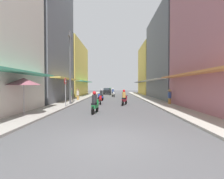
% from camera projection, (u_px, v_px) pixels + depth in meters
% --- Properties ---
extents(ground_plane, '(93.57, 93.57, 0.00)m').
position_uv_depth(ground_plane, '(114.00, 100.00, 22.97)').
color(ground_plane, '#4C4C4F').
extents(sidewalk_left, '(2.09, 50.53, 0.12)m').
position_uv_depth(sidewalk_left, '(78.00, 99.00, 23.07)').
color(sidewalk_left, '#9E9991').
rests_on(sidewalk_left, ground).
extents(sidewalk_right, '(2.09, 50.53, 0.12)m').
position_uv_depth(sidewalk_right, '(150.00, 99.00, 22.88)').
color(sidewalk_right, '#ADA89E').
rests_on(sidewalk_right, ground).
extents(building_left_mid, '(7.05, 9.55, 17.68)m').
position_uv_depth(building_left_mid, '(39.00, 30.00, 20.04)').
color(building_left_mid, slate).
rests_on(building_left_mid, ground).
extents(building_left_far, '(7.05, 12.27, 10.20)m').
position_uv_depth(building_left_far, '(67.00, 70.00, 31.86)').
color(building_left_far, '#EFD159').
rests_on(building_left_far, ground).
extents(building_right_mid, '(7.05, 12.70, 12.74)m').
position_uv_depth(building_right_mid, '(175.00, 56.00, 24.41)').
color(building_right_mid, slate).
rests_on(building_right_mid, ground).
extents(building_right_far, '(7.05, 10.50, 10.95)m').
position_uv_depth(building_right_far, '(155.00, 70.00, 36.67)').
color(building_right_far, '#EFD159').
rests_on(building_right_far, ground).
extents(motorbike_black, '(0.55, 1.81, 1.58)m').
position_uv_depth(motorbike_black, '(110.00, 92.00, 34.39)').
color(motorbike_black, black).
rests_on(motorbike_black, ground).
extents(motorbike_green, '(0.55, 1.80, 1.58)m').
position_uv_depth(motorbike_green, '(95.00, 103.00, 11.54)').
color(motorbike_green, black).
rests_on(motorbike_green, ground).
extents(motorbike_red, '(0.55, 1.81, 0.96)m').
position_uv_depth(motorbike_red, '(100.00, 99.00, 17.22)').
color(motorbike_red, black).
rests_on(motorbike_red, ground).
extents(motorbike_maroon, '(0.74, 1.74, 1.58)m').
position_uv_depth(motorbike_maroon, '(124.00, 98.00, 16.39)').
color(motorbike_maroon, black).
rests_on(motorbike_maroon, ground).
extents(motorbike_white, '(0.66, 1.78, 1.58)m').
position_uv_depth(motorbike_white, '(113.00, 93.00, 28.57)').
color(motorbike_white, black).
rests_on(motorbike_white, ground).
extents(motorbike_blue, '(0.75, 1.74, 1.58)m').
position_uv_depth(motorbike_blue, '(101.00, 96.00, 20.77)').
color(motorbike_blue, black).
rests_on(motorbike_blue, ground).
extents(parked_car, '(1.84, 4.13, 1.45)m').
position_uv_depth(parked_car, '(107.00, 91.00, 38.31)').
color(parked_car, black).
rests_on(parked_car, ground).
extents(pedestrian_foreground, '(0.34, 0.34, 1.55)m').
position_uv_depth(pedestrian_foreground, '(78.00, 95.00, 21.31)').
color(pedestrian_foreground, '#BF8C3F').
rests_on(pedestrian_foreground, ground).
extents(pedestrian_midway, '(0.44, 0.44, 1.62)m').
position_uv_depth(pedestrian_midway, '(170.00, 96.00, 16.41)').
color(pedestrian_midway, '#BF8C3F').
rests_on(pedestrian_midway, ground).
extents(pedestrian_crossing, '(0.44, 0.44, 1.70)m').
position_uv_depth(pedestrian_crossing, '(71.00, 94.00, 19.72)').
color(pedestrian_crossing, beige).
rests_on(pedestrian_crossing, ground).
extents(vendor_umbrella, '(2.05, 2.05, 2.44)m').
position_uv_depth(vendor_umbrella, '(24.00, 82.00, 10.13)').
color(vendor_umbrella, '#99999E').
rests_on(vendor_umbrella, ground).
extents(utility_pole, '(0.20, 1.20, 7.37)m').
position_uv_depth(utility_pole, '(70.00, 68.00, 16.30)').
color(utility_pole, '#4C4C4F').
rests_on(utility_pole, ground).
extents(street_sign_no_entry, '(0.07, 0.60, 2.65)m').
position_uv_depth(street_sign_no_entry, '(65.00, 88.00, 14.43)').
color(street_sign_no_entry, gray).
rests_on(street_sign_no_entry, ground).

